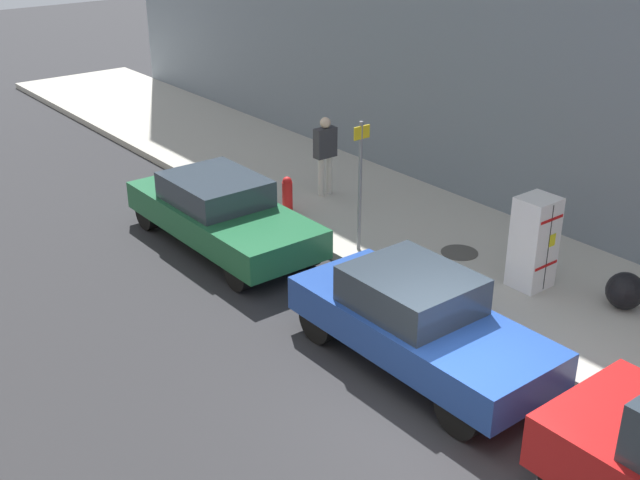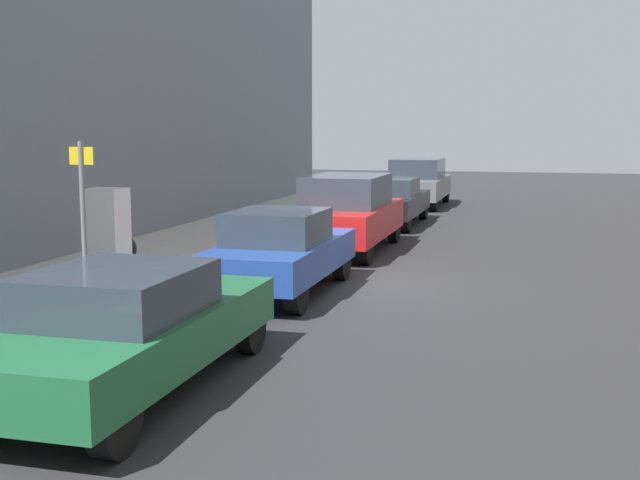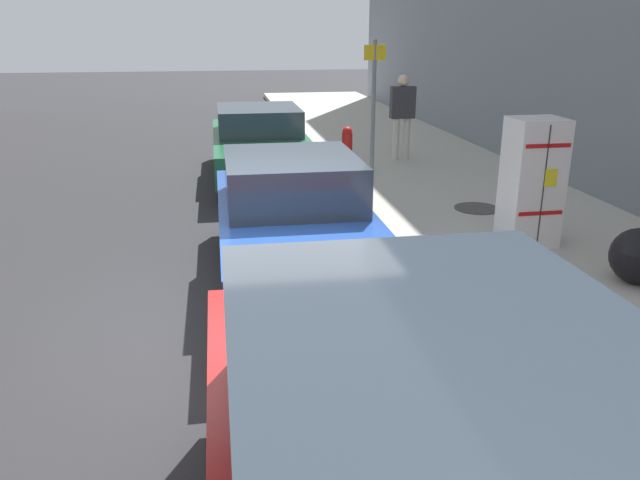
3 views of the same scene
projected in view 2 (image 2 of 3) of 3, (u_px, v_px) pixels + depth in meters
The scene contains 11 objects.
ground_plane at pixel (336, 282), 14.96m from camera, with size 80.00×80.00×0.00m, color #28282B.
sidewalk_slab at pixel (143, 268), 15.97m from camera, with size 4.07×44.00×0.17m, color #B2ADA0.
discarded_refrigerator at pixel (107, 234), 14.22m from camera, with size 0.65×0.60×1.63m.
manhole_cover at pixel (55, 297), 12.77m from camera, with size 0.70×0.70×0.02m, color #47443F.
street_sign_post at pixel (83, 222), 10.96m from camera, with size 0.36×0.07×2.50m.
trash_bag at pixel (121, 249), 15.83m from camera, with size 0.62×0.62×0.62m, color black.
parked_sedan_green at pixel (127, 327), 8.65m from camera, with size 1.79×4.57×1.38m.
parked_hatchback_blue at pixel (280, 251), 13.80m from camera, with size 1.70×4.18×1.46m.
parked_suv_red at pixel (347, 212), 18.58m from camera, with size 1.89×4.71×1.77m.
parked_sedan_dark at pixel (388, 200), 23.74m from camera, with size 1.88×4.64×1.40m.
parked_suv_gray at pixel (418, 182), 29.50m from camera, with size 1.96×4.85×1.75m.
Camera 2 is at (3.55, -14.28, 2.84)m, focal length 45.00 mm.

